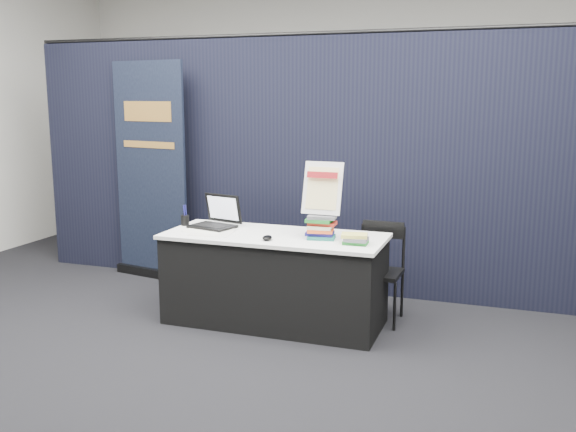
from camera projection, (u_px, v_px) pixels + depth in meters
The scene contains 15 objects.
floor at pixel (249, 346), 4.84m from camera, with size 8.00×8.00×0.00m, color black.
wall_back at pixel (369, 104), 8.22m from camera, with size 8.00×0.02×3.50m, color beige.
drape_partition at pixel (313, 166), 6.10m from camera, with size 6.00×0.08×2.40m, color black.
display_table at pixel (274, 279), 5.28m from camera, with size 1.80×0.75×0.75m.
laptop at pixel (215, 219), 5.50m from camera, with size 0.41×0.37×0.27m.
mouse at pixel (267, 238), 5.00m from camera, with size 0.07×0.12×0.04m, color black.
brochure_left at pixel (216, 230), 5.37m from camera, with size 0.33×0.23×0.00m, color silver.
brochure_mid at pixel (205, 230), 5.36m from camera, with size 0.33×0.24×0.00m, color white.
brochure_right at pixel (211, 233), 5.23m from camera, with size 0.33×0.23×0.00m, color silver.
pen_cup at pixel (185, 220), 5.56m from camera, with size 0.07×0.07×0.09m, color black.
book_stack_tall at pixel (321, 227), 5.03m from camera, with size 0.21×0.17×0.19m.
book_stack_short at pixel (356, 239), 4.86m from camera, with size 0.20×0.16×0.08m.
info_sign at pixel (322, 189), 5.01m from camera, with size 0.32×0.16×0.43m.
pullup_banner at pixel (151, 184), 6.52m from camera, with size 0.94×0.26×2.20m.
stacking_chair at pixel (379, 267), 5.33m from camera, with size 0.38×0.39×0.82m.
Camera 1 is at (1.80, -4.21, 1.86)m, focal length 40.00 mm.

